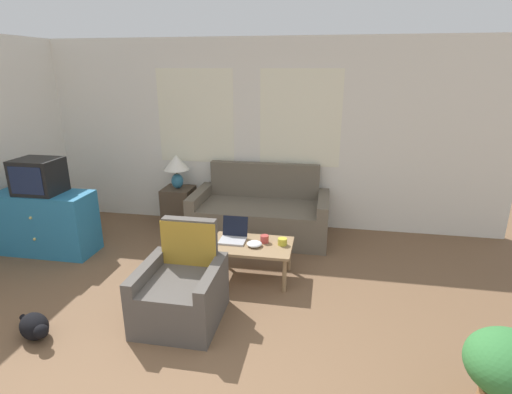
{
  "coord_description": "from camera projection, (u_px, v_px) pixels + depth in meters",
  "views": [
    {
      "loc": [
        1.04,
        -1.83,
        2.21
      ],
      "look_at": [
        0.24,
        2.58,
        0.75
      ],
      "focal_mm": 28.0,
      "sensor_mm": 36.0,
      "label": 1
    }
  ],
  "objects": [
    {
      "name": "television",
      "position": [
        38.0,
        176.0,
        4.73
      ],
      "size": [
        0.51,
        0.42,
        0.42
      ],
      "color": "black",
      "rests_on": "tv_dresser"
    },
    {
      "name": "laptop",
      "position": [
        234.0,
        235.0,
        4.4
      ],
      "size": [
        0.28,
        0.29,
        0.24
      ],
      "color": "#B7B7BC",
      "rests_on": "coffee_table"
    },
    {
      "name": "coffee_table",
      "position": [
        251.0,
        248.0,
        4.31
      ],
      "size": [
        0.88,
        0.57,
        0.4
      ],
      "color": "#8E704C",
      "rests_on": "ground_plane"
    },
    {
      "name": "tv_dresser",
      "position": [
        47.0,
        223.0,
        4.92
      ],
      "size": [
        1.17,
        0.5,
        0.77
      ],
      "color": "teal",
      "rests_on": "ground_plane"
    },
    {
      "name": "cup_navy",
      "position": [
        265.0,
        239.0,
        4.33
      ],
      "size": [
        0.09,
        0.09,
        0.08
      ],
      "color": "#B23D38",
      "rests_on": "coffee_table"
    },
    {
      "name": "potted_plant",
      "position": [
        508.0,
        370.0,
        2.51
      ],
      "size": [
        0.54,
        0.54,
        0.64
      ],
      "color": "#996B42",
      "rests_on": "ground_plane"
    },
    {
      "name": "couch",
      "position": [
        261.0,
        215.0,
        5.45
      ],
      "size": [
        1.82,
        0.89,
        0.94
      ],
      "color": "#665B4C",
      "rests_on": "ground_plane"
    },
    {
      "name": "armchair",
      "position": [
        182.0,
        291.0,
        3.64
      ],
      "size": [
        0.71,
        0.75,
        0.87
      ],
      "color": "#514C47",
      "rests_on": "ground_plane"
    },
    {
      "name": "side_table",
      "position": [
        179.0,
        207.0,
        5.8
      ],
      "size": [
        0.42,
        0.42,
        0.56
      ],
      "color": "#4C3D2D",
      "rests_on": "ground_plane"
    },
    {
      "name": "snack_bowl",
      "position": [
        254.0,
        244.0,
        4.24
      ],
      "size": [
        0.16,
        0.16,
        0.05
      ],
      "color": "white",
      "rests_on": "coffee_table"
    },
    {
      "name": "table_lamp",
      "position": [
        176.0,
        166.0,
        5.61
      ],
      "size": [
        0.36,
        0.36,
        0.48
      ],
      "color": "teal",
      "rests_on": "side_table"
    },
    {
      "name": "wall_back",
      "position": [
        253.0,
        135.0,
        5.6
      ],
      "size": [
        6.92,
        0.06,
        2.6
      ],
      "color": "white",
      "rests_on": "ground_plane"
    },
    {
      "name": "cup_yellow",
      "position": [
        282.0,
        242.0,
        4.27
      ],
      "size": [
        0.1,
        0.1,
        0.07
      ],
      "color": "gold",
      "rests_on": "coffee_table"
    },
    {
      "name": "cat_black",
      "position": [
        35.0,
        327.0,
        3.39
      ],
      "size": [
        0.48,
        0.36,
        0.22
      ],
      "rotation": [
        0.0,
        0.0,
        -0.57
      ],
      "color": "black",
      "rests_on": "ground_plane"
    }
  ]
}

